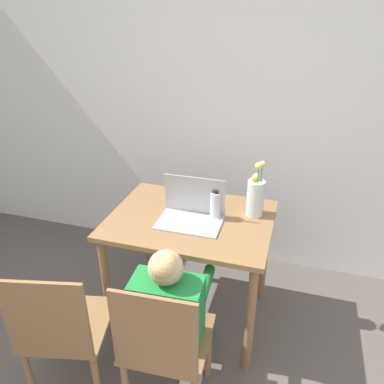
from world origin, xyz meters
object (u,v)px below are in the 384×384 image
at_px(chair_spare, 64,331).
at_px(person_seated, 171,305).
at_px(flower_vase, 256,195).
at_px(water_bottle, 216,205).
at_px(chair_occupied, 164,346).
at_px(laptop, 192,211).

xyz_separation_m(chair_spare, person_seated, (0.50, 0.18, 0.14)).
distance_m(flower_vase, water_bottle, 0.24).
relative_size(chair_occupied, flower_vase, 2.48).
bearing_deg(chair_occupied, water_bottle, -98.46).
relative_size(laptop, water_bottle, 2.00).
distance_m(chair_occupied, person_seated, 0.19).
xyz_separation_m(person_seated, water_bottle, (0.07, 0.60, 0.25)).
height_order(chair_occupied, chair_spare, same).
bearing_deg(water_bottle, flower_vase, 26.23).
relative_size(chair_spare, person_seated, 0.91).
distance_m(chair_occupied, chair_spare, 0.51).
relative_size(chair_occupied, water_bottle, 4.66).
bearing_deg(person_seated, chair_spare, 16.68).
distance_m(laptop, water_bottle, 0.14).
relative_size(chair_spare, flower_vase, 2.48).
height_order(chair_occupied, laptop, laptop).
bearing_deg(chair_spare, laptop, -134.51).
relative_size(person_seated, water_bottle, 5.11).
height_order(chair_occupied, flower_vase, flower_vase).
bearing_deg(chair_occupied, chair_spare, 3.17).
bearing_deg(person_seated, flower_vase, -115.64).
bearing_deg(flower_vase, laptop, -153.95).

